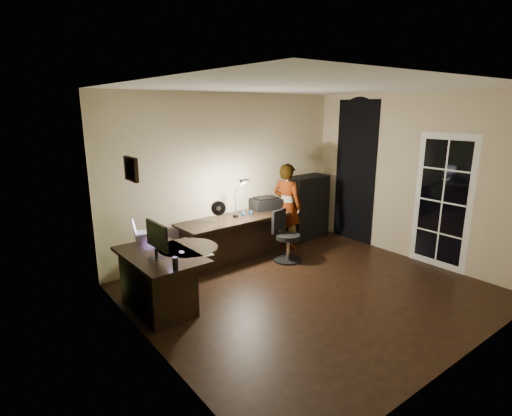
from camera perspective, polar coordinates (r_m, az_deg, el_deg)
floor at (r=5.66m, az=7.85°, el=-11.78°), size 4.50×4.00×0.01m
ceiling at (r=5.11m, az=8.91°, el=16.75°), size 4.50×4.00×0.01m
wall_back at (r=6.74m, az=-3.93°, el=4.66°), size 4.50×0.01×2.70m
wall_front at (r=4.13m, az=28.63°, el=-3.23°), size 4.50×0.01×2.70m
wall_left at (r=3.97m, az=-15.10°, el=-2.57°), size 0.01×4.00×2.70m
wall_right at (r=6.99m, az=21.44°, el=4.04°), size 0.01×4.00×2.70m
green_wall_overlay at (r=3.98m, az=-14.90°, el=-2.53°), size 0.00×4.00×2.70m
arched_doorway at (r=7.63m, az=13.99°, el=5.01°), size 0.01×0.90×2.60m
french_door at (r=6.77m, az=25.07°, el=0.78°), size 0.02×0.92×2.10m
framed_picture at (r=4.29m, az=-17.42°, el=5.34°), size 0.04×0.30×0.25m
desk_left at (r=5.19m, az=-13.38°, el=-10.10°), size 0.80×1.27×0.72m
desk_right at (r=6.59m, az=-3.03°, el=-4.45°), size 1.94×0.74×0.72m
cabinet at (r=7.75m, az=7.33°, el=0.18°), size 0.81×0.41×1.20m
laptop_stand at (r=5.60m, az=-15.59°, el=-4.03°), size 0.31×0.28×0.11m
laptop at (r=5.55m, az=-15.70°, el=-2.42°), size 0.38×0.37×0.20m
monitor at (r=4.88m, az=-14.11°, el=-5.32°), size 0.12×0.50×0.32m
mouse at (r=5.04m, az=-10.60°, el=-6.24°), size 0.09×0.11×0.03m
phone at (r=5.58m, az=-9.93°, el=-4.34°), size 0.08×0.13×0.01m
pen at (r=4.89m, az=-9.48°, el=-7.00°), size 0.03×0.14×0.01m
speaker at (r=4.51m, az=-11.44°, el=-7.89°), size 0.08×0.08×0.16m
notepad at (r=4.99m, az=-7.18°, el=-6.47°), size 0.17×0.21×0.01m
desk_fan at (r=6.24m, az=-5.44°, el=-0.55°), size 0.26×0.20×0.36m
headphones at (r=6.67m, az=-1.35°, el=-0.68°), size 0.21×0.10×0.09m
printer at (r=7.06m, az=1.30°, el=0.68°), size 0.55×0.46×0.22m
desk_lamp at (r=6.44m, az=-2.97°, el=1.65°), size 0.27×0.37×0.73m
office_chair at (r=6.54m, az=4.61°, el=-4.07°), size 0.57×0.57×0.84m
person at (r=7.11m, az=4.45°, el=0.29°), size 0.49×0.62×1.52m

